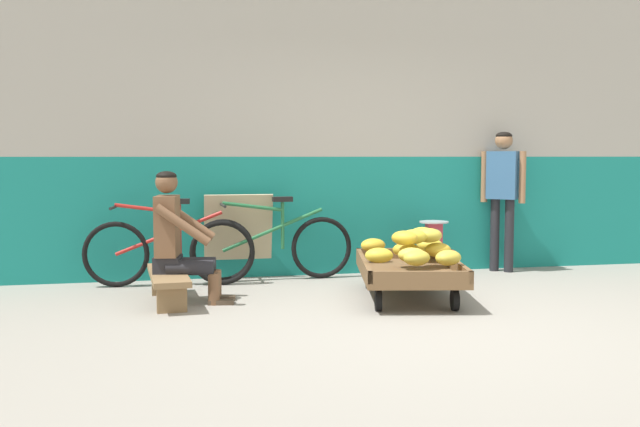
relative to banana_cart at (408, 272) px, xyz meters
The scene contains 13 objects.
ground_plane 1.10m from the banana_cart, 102.62° to the right, with size 80.00×80.00×0.00m, color gray.
back_wall 2.14m from the banana_cart, 98.50° to the left, with size 16.00×0.30×3.34m.
banana_cart is the anchor object (origin of this frame).
banana_pile 0.24m from the banana_cart, 13.95° to the left, with size 0.98×1.22×0.27m.
low_bench 2.11m from the banana_cart, behind, with size 0.38×1.12×0.27m.
vendor_seated 2.05m from the banana_cart, behind, with size 0.71×0.54×1.14m.
plastic_crate 1.16m from the banana_cart, 58.10° to the left, with size 0.36×0.28×0.30m.
weighing_scale 1.17m from the banana_cart, 58.07° to the left, with size 0.30×0.30×0.29m.
bicycle_near_left 2.34m from the banana_cart, 153.03° to the left, with size 1.66×0.48×0.86m.
bicycle_far_left 1.58m from the banana_cart, 131.79° to the left, with size 1.66×0.48×0.86m.
sign_board 1.96m from the banana_cart, 135.21° to the left, with size 0.70×0.23×0.88m.
customer_adult 2.06m from the banana_cart, 39.26° to the left, with size 0.38×0.36×1.53m.
shopping_bag 0.86m from the banana_cart, 51.12° to the left, with size 0.18×0.12×0.24m, color green.
Camera 1 is at (-1.83, -4.94, 1.27)m, focal length 40.07 mm.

